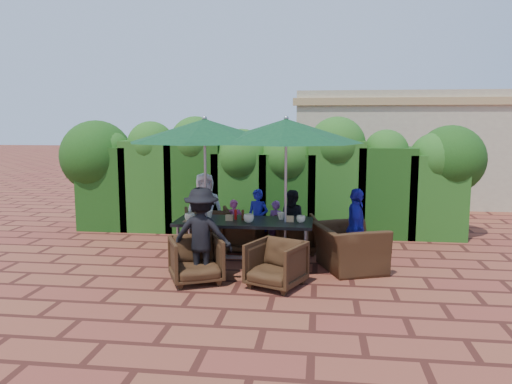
# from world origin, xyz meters

# --- Properties ---
(ground) EXTENTS (80.00, 80.00, 0.00)m
(ground) POSITION_xyz_m (0.00, 0.00, 0.00)
(ground) COLOR maroon
(ground) RESTS_ON ground
(dining_table) EXTENTS (2.25, 0.90, 0.75)m
(dining_table) POSITION_xyz_m (-0.06, -0.21, 0.67)
(dining_table) COLOR black
(dining_table) RESTS_ON ground
(umbrella_left) EXTENTS (2.56, 2.56, 2.46)m
(umbrella_left) POSITION_xyz_m (-0.72, -0.17, 2.21)
(umbrella_left) COLOR gray
(umbrella_left) RESTS_ON ground
(umbrella_right) EXTENTS (2.45, 2.45, 2.46)m
(umbrella_right) POSITION_xyz_m (0.62, -0.26, 2.21)
(umbrella_right) COLOR gray
(umbrella_right) RESTS_ON ground
(chair_far_left) EXTENTS (0.99, 0.96, 0.83)m
(chair_far_left) POSITION_xyz_m (-0.94, 0.84, 0.42)
(chair_far_left) COLOR black
(chair_far_left) RESTS_ON ground
(chair_far_mid) EXTENTS (0.81, 0.78, 0.70)m
(chair_far_mid) POSITION_xyz_m (-0.18, 0.64, 0.35)
(chair_far_mid) COLOR black
(chair_far_mid) RESTS_ON ground
(chair_far_right) EXTENTS (0.83, 0.79, 0.75)m
(chair_far_right) POSITION_xyz_m (0.73, 0.71, 0.38)
(chair_far_right) COLOR black
(chair_far_right) RESTS_ON ground
(chair_near_left) EXTENTS (0.95, 0.92, 0.75)m
(chair_near_left) POSITION_xyz_m (-0.63, -1.21, 0.37)
(chair_near_left) COLOR black
(chair_near_left) RESTS_ON ground
(chair_near_right) EXTENTS (0.93, 0.91, 0.74)m
(chair_near_right) POSITION_xyz_m (0.56, -1.27, 0.37)
(chair_near_right) COLOR black
(chair_near_right) RESTS_ON ground
(chair_end_right) EXTENTS (1.06, 1.29, 0.97)m
(chair_end_right) POSITION_xyz_m (1.64, -0.27, 0.48)
(chair_end_right) COLOR black
(chair_end_right) RESTS_ON ground
(adult_far_left) EXTENTS (0.80, 0.64, 1.42)m
(adult_far_left) POSITION_xyz_m (-0.97, 0.80, 0.71)
(adult_far_left) COLOR silver
(adult_far_left) RESTS_ON ground
(adult_far_mid) EXTENTS (0.49, 0.44, 1.13)m
(adult_far_mid) POSITION_xyz_m (0.03, 0.80, 0.57)
(adult_far_mid) COLOR #1D1E9E
(adult_far_mid) RESTS_ON ground
(adult_far_right) EXTENTS (0.56, 0.36, 1.14)m
(adult_far_right) POSITION_xyz_m (0.71, 0.71, 0.57)
(adult_far_right) COLOR black
(adult_far_right) RESTS_ON ground
(adult_near_left) EXTENTS (0.91, 0.43, 1.41)m
(adult_near_left) POSITION_xyz_m (-0.56, -1.12, 0.70)
(adult_near_left) COLOR black
(adult_near_left) RESTS_ON ground
(adult_end_right) EXTENTS (0.42, 0.79, 1.31)m
(adult_end_right) POSITION_xyz_m (1.76, -0.15, 0.65)
(adult_end_right) COLOR #1D1E9E
(adult_end_right) RESTS_ON ground
(child_left) EXTENTS (0.35, 0.29, 0.91)m
(child_left) POSITION_xyz_m (-0.42, 0.90, 0.46)
(child_left) COLOR #C34584
(child_left) RESTS_ON ground
(child_right) EXTENTS (0.41, 0.38, 0.92)m
(child_right) POSITION_xyz_m (0.36, 0.86, 0.46)
(child_right) COLOR #8C4799
(child_right) RESTS_ON ground
(pedestrian_a) EXTENTS (1.56, 0.63, 1.64)m
(pedestrian_a) POSITION_xyz_m (1.51, 4.09, 0.82)
(pedestrian_a) COLOR green
(pedestrian_a) RESTS_ON ground
(pedestrian_b) EXTENTS (0.93, 0.82, 1.66)m
(pedestrian_b) POSITION_xyz_m (2.75, 4.50, 0.83)
(pedestrian_b) COLOR #C34584
(pedestrian_b) RESTS_ON ground
(pedestrian_c) EXTENTS (1.07, 1.16, 1.70)m
(pedestrian_c) POSITION_xyz_m (3.70, 4.19, 0.85)
(pedestrian_c) COLOR #96969E
(pedestrian_c) RESTS_ON ground
(cup_a) EXTENTS (0.17, 0.17, 0.13)m
(cup_a) POSITION_xyz_m (-0.94, -0.39, 0.82)
(cup_a) COLOR beige
(cup_a) RESTS_ON dining_table
(cup_b) EXTENTS (0.15, 0.15, 0.14)m
(cup_b) POSITION_xyz_m (-0.69, -0.11, 0.82)
(cup_b) COLOR beige
(cup_b) RESTS_ON dining_table
(cup_c) EXTENTS (0.17, 0.17, 0.13)m
(cup_c) POSITION_xyz_m (0.04, -0.37, 0.82)
(cup_c) COLOR beige
(cup_c) RESTS_ON dining_table
(cup_d) EXTENTS (0.13, 0.13, 0.12)m
(cup_d) POSITION_xyz_m (0.53, -0.05, 0.81)
(cup_d) COLOR beige
(cup_d) RESTS_ON dining_table
(cup_e) EXTENTS (0.15, 0.15, 0.12)m
(cup_e) POSITION_xyz_m (0.87, -0.27, 0.81)
(cup_e) COLOR beige
(cup_e) RESTS_ON dining_table
(ketchup_bottle) EXTENTS (0.04, 0.04, 0.17)m
(ketchup_bottle) POSITION_xyz_m (-0.22, -0.15, 0.83)
(ketchup_bottle) COLOR #B20C0A
(ketchup_bottle) RESTS_ON dining_table
(sauce_bottle) EXTENTS (0.04, 0.04, 0.17)m
(sauce_bottle) POSITION_xyz_m (-0.09, -0.18, 0.83)
(sauce_bottle) COLOR #4C230C
(sauce_bottle) RESTS_ON dining_table
(serving_tray) EXTENTS (0.35, 0.25, 0.02)m
(serving_tray) POSITION_xyz_m (-0.85, -0.37, 0.76)
(serving_tray) COLOR olive
(serving_tray) RESTS_ON dining_table
(number_block_left) EXTENTS (0.12, 0.06, 0.10)m
(number_block_left) POSITION_xyz_m (-0.30, -0.27, 0.80)
(number_block_left) COLOR tan
(number_block_left) RESTS_ON dining_table
(number_block_right) EXTENTS (0.12, 0.06, 0.10)m
(number_block_right) POSITION_xyz_m (0.70, -0.24, 0.80)
(number_block_right) COLOR tan
(number_block_right) RESTS_ON dining_table
(hedge_wall) EXTENTS (9.10, 1.60, 2.48)m
(hedge_wall) POSITION_xyz_m (-0.15, 2.32, 1.32)
(hedge_wall) COLOR #16340E
(hedge_wall) RESTS_ON ground
(building) EXTENTS (6.20, 3.08, 3.20)m
(building) POSITION_xyz_m (3.50, 6.99, 1.61)
(building) COLOR #BDB38C
(building) RESTS_ON ground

